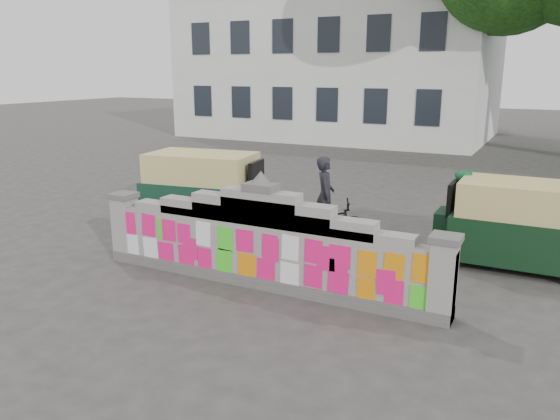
{
  "coord_description": "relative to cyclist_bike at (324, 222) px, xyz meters",
  "views": [
    {
      "loc": [
        4.29,
        -7.69,
        3.61
      ],
      "look_at": [
        -0.16,
        1.0,
        1.1
      ],
      "focal_mm": 35.0,
      "sensor_mm": 36.0,
      "label": 1
    }
  ],
  "objects": [
    {
      "name": "cyclist_bike",
      "position": [
        0.0,
        0.0,
        0.0
      ],
      "size": [
        1.93,
        1.34,
        0.96
      ],
      "primitive_type": "imported",
      "rotation": [
        0.0,
        0.0,
        2.0
      ],
      "color": "black",
      "rests_on": "ground"
    },
    {
      "name": "parapet_wall",
      "position": [
        -0.04,
        -2.69,
        0.27
      ],
      "size": [
        6.48,
        0.44,
        2.01
      ],
      "color": "#4C4C49",
      "rests_on": "ground"
    },
    {
      "name": "ground",
      "position": [
        -0.04,
        -2.68,
        -0.48
      ],
      "size": [
        100.0,
        100.0,
        0.0
      ],
      "primitive_type": "plane",
      "color": "#383533",
      "rests_on": "ground"
    },
    {
      "name": "rickshaw_left",
      "position": [
        -3.1,
        0.09,
        0.41
      ],
      "size": [
        3.2,
        1.81,
        1.72
      ],
      "rotation": [
        0.0,
        0.0,
        0.14
      ],
      "color": "#113324",
      "rests_on": "ground"
    },
    {
      "name": "cyclist_rider",
      "position": [
        -0.0,
        0.0,
        0.33
      ],
      "size": [
        0.6,
        0.7,
        1.63
      ],
      "primitive_type": "imported",
      "rotation": [
        0.0,
        0.0,
        2.0
      ],
      "color": "black",
      "rests_on": "ground"
    },
    {
      "name": "building",
      "position": [
        -7.04,
        19.3,
        3.53
      ],
      "size": [
        16.0,
        10.0,
        8.9
      ],
      "color": "silver",
      "rests_on": "ground"
    },
    {
      "name": "rickshaw_right",
      "position": [
        3.76,
        0.32,
        0.36
      ],
      "size": [
        2.94,
        1.38,
        1.62
      ],
      "rotation": [
        0.0,
        0.0,
        3.15
      ],
      "color": "black",
      "rests_on": "ground"
    },
    {
      "name": "pedestrian",
      "position": [
        2.65,
        0.64,
        0.37
      ],
      "size": [
        0.75,
        0.91,
        1.71
      ],
      "primitive_type": "imported",
      "rotation": [
        0.0,
        0.0,
        -1.45
      ],
      "color": "#299858",
      "rests_on": "ground"
    }
  ]
}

